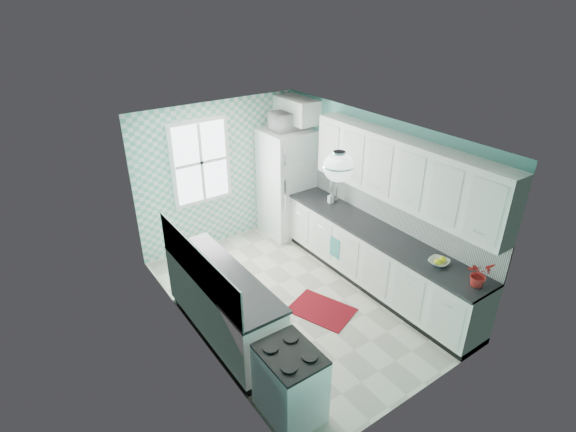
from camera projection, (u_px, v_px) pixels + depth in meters
floor at (295, 299)px, 6.64m from camera, size 3.00×4.40×0.02m
ceiling at (296, 133)px, 5.48m from camera, size 3.00×4.40×0.02m
wall_back at (220, 174)px, 7.67m from camera, size 3.00×0.02×2.50m
wall_front at (426, 310)px, 4.45m from camera, size 3.00×0.02×2.50m
wall_left at (192, 259)px, 5.29m from camera, size 0.02×4.40×2.50m
wall_right at (376, 197)px, 6.83m from camera, size 0.02×4.40×2.50m
accent_wall at (220, 174)px, 7.65m from camera, size 3.00×0.01×2.50m
window at (201, 162)px, 7.32m from camera, size 1.04×0.05×1.44m
backsplash_right at (394, 210)px, 6.55m from camera, size 0.02×3.60×0.51m
backsplash_left at (197, 265)px, 5.27m from camera, size 0.02×2.15×0.51m
upper_cabinets_right at (403, 171)px, 6.01m from camera, size 0.33×3.20×0.90m
upper_cabinet_fridge at (295, 109)px, 7.60m from camera, size 0.40×0.74×0.40m
ceiling_light at (339, 167)px, 4.99m from camera, size 0.34×0.34×0.35m
base_cabinets_right at (375, 259)px, 6.75m from camera, size 0.60×3.60×0.90m
countertop_right at (377, 232)px, 6.52m from camera, size 0.63×3.60×0.04m
base_cabinets_left at (223, 306)px, 5.76m from camera, size 0.60×2.15×0.90m
countertop_left at (221, 276)px, 5.55m from camera, size 0.63×2.15×0.04m
fridge at (287, 182)px, 8.05m from camera, size 0.85×0.83×1.94m
stove at (290, 382)px, 4.68m from camera, size 0.55×0.68×0.82m
sink at (329, 204)px, 7.34m from camera, size 0.43×0.36×0.53m
rug at (321, 310)px, 6.38m from camera, size 0.88×1.02×0.01m
dish_towel at (335, 248)px, 6.99m from camera, size 0.02×0.22×0.33m
fruit_bowl at (439, 262)px, 5.73m from camera, size 0.31×0.31×0.06m
potted_plant at (479, 274)px, 5.27m from camera, size 0.29×0.26×0.31m
soap_bottle at (331, 197)px, 7.34m from camera, size 0.09×0.09×0.18m
microwave at (287, 121)px, 7.53m from camera, size 0.57×0.40×0.31m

